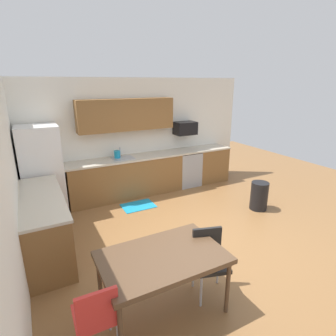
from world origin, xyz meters
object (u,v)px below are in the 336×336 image
(oven_range, at_px, (186,168))
(microwave, at_px, (185,128))
(kettle, at_px, (117,155))
(chair_far_side, at_px, (96,315))
(dining_table, at_px, (163,260))
(refrigerator, at_px, (42,171))
(chair_near_table, at_px, (209,257))
(trash_bin, at_px, (259,196))

(oven_range, bearing_deg, microwave, 90.00)
(microwave, height_order, kettle, microwave)
(kettle, bearing_deg, chair_far_side, -110.91)
(dining_table, bearing_deg, chair_far_side, -164.15)
(oven_range, distance_m, kettle, 1.91)
(refrigerator, height_order, chair_far_side, refrigerator)
(chair_far_side, height_order, kettle, kettle)
(chair_near_table, bearing_deg, microwave, 63.38)
(refrigerator, xyz_separation_m, trash_bin, (4.01, -1.89, -0.61))
(refrigerator, height_order, oven_range, refrigerator)
(refrigerator, relative_size, chair_far_side, 2.14)
(microwave, distance_m, chair_near_table, 4.06)
(microwave, xyz_separation_m, trash_bin, (0.60, -2.07, -1.18))
(refrigerator, xyz_separation_m, dining_table, (0.99, -3.34, -0.22))
(chair_near_table, xyz_separation_m, trash_bin, (2.36, 1.45, -0.20))
(kettle, bearing_deg, oven_range, -1.57)
(refrigerator, bearing_deg, chair_near_table, -63.83)
(chair_near_table, relative_size, kettle, 4.25)
(microwave, relative_size, chair_near_table, 0.64)
(chair_near_table, height_order, trash_bin, chair_near_table)
(microwave, relative_size, dining_table, 0.39)
(oven_range, height_order, chair_far_side, oven_range)
(microwave, bearing_deg, dining_table, -124.47)
(dining_table, bearing_deg, kettle, 80.28)
(chair_near_table, xyz_separation_m, kettle, (-0.06, 3.48, 0.52))
(oven_range, relative_size, dining_table, 0.65)
(kettle, bearing_deg, refrigerator, -175.32)
(chair_near_table, bearing_deg, oven_range, 62.71)
(refrigerator, height_order, dining_table, refrigerator)
(dining_table, bearing_deg, microwave, 55.53)
(oven_range, distance_m, chair_near_table, 3.85)
(chair_near_table, bearing_deg, chair_far_side, -171.05)
(oven_range, height_order, microwave, microwave)
(dining_table, height_order, chair_far_side, chair_far_side)
(refrigerator, distance_m, chair_near_table, 3.75)
(microwave, distance_m, trash_bin, 2.46)
(chair_far_side, distance_m, trash_bin, 4.20)
(dining_table, height_order, chair_near_table, chair_near_table)
(trash_bin, bearing_deg, chair_near_table, -148.45)
(refrigerator, distance_m, trash_bin, 4.47)
(microwave, distance_m, chair_far_side, 5.06)
(chair_far_side, xyz_separation_m, trash_bin, (3.84, 1.68, -0.20))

